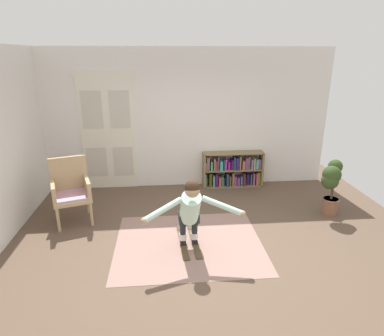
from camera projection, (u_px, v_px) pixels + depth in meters
ground_plane at (202, 247)px, 4.92m from camera, size 7.20×7.20×0.00m
back_wall at (188, 120)px, 6.89m from camera, size 6.00×0.10×2.90m
double_door at (108, 132)px, 6.76m from camera, size 1.22×0.05×2.45m
rug at (189, 243)px, 5.03m from camera, size 2.22×1.86×0.01m
bookshelf at (232, 171)px, 7.13m from camera, size 1.30×0.30×0.76m
wicker_chair at (71, 189)px, 5.56m from camera, size 0.76×0.76×1.10m
potted_plant at (331, 183)px, 5.74m from camera, size 0.41×0.40×1.01m
skis_pair at (188, 241)px, 5.05m from camera, size 0.33×0.95×0.07m
person_skier at (190, 208)px, 4.62m from camera, size 1.40×0.72×1.10m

